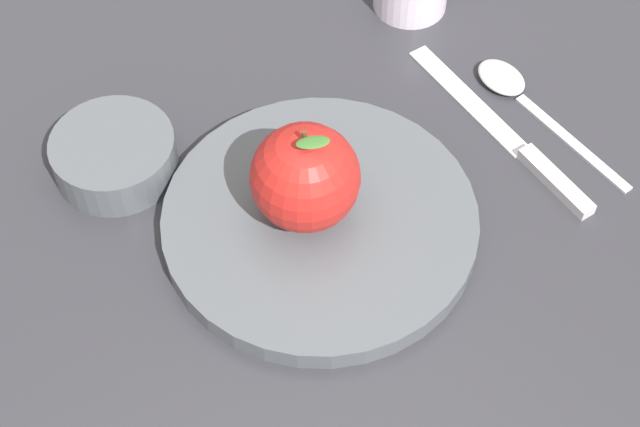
% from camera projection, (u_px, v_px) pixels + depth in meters
% --- Properties ---
extents(ground_plane, '(2.40, 2.40, 0.00)m').
position_uv_depth(ground_plane, '(359.00, 228.00, 0.76)').
color(ground_plane, '#2D2D33').
extents(dinner_plate, '(0.25, 0.25, 0.02)m').
position_uv_depth(dinner_plate, '(320.00, 220.00, 0.75)').
color(dinner_plate, '#4C5156').
rests_on(dinner_plate, ground_plane).
extents(apple, '(0.08, 0.08, 0.09)m').
position_uv_depth(apple, '(305.00, 177.00, 0.72)').
color(apple, '#B21E19').
rests_on(apple, dinner_plate).
extents(side_bowl, '(0.10, 0.10, 0.03)m').
position_uv_depth(side_bowl, '(114.00, 152.00, 0.78)').
color(side_bowl, '#4C5156').
rests_on(side_bowl, ground_plane).
extents(knife, '(0.23, 0.03, 0.01)m').
position_uv_depth(knife, '(513.00, 142.00, 0.81)').
color(knife, silver).
rests_on(knife, ground_plane).
extents(spoon, '(0.18, 0.03, 0.01)m').
position_uv_depth(spoon, '(517.00, 91.00, 0.84)').
color(spoon, silver).
rests_on(spoon, ground_plane).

